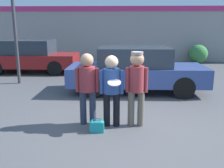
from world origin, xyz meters
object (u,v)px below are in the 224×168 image
at_px(parked_car_near, 136,70).
at_px(person_middle_with_frisbee, 112,85).
at_px(shrub, 198,54).
at_px(parked_car_far, 31,56).
at_px(handbag, 97,126).
at_px(person_right, 137,83).
at_px(person_left, 87,83).

bearing_deg(parked_car_near, person_middle_with_frisbee, -103.14).
bearing_deg(shrub, parked_car_near, -121.33).
relative_size(parked_car_far, shrub, 3.97).
xyz_separation_m(shrub, handbag, (-5.09, -10.09, -0.42)).
relative_size(person_right, parked_car_near, 0.37).
xyz_separation_m(person_middle_with_frisbee, shrub, (4.79, 9.73, -0.40)).
height_order(person_left, parked_car_near, person_left).
relative_size(person_middle_with_frisbee, parked_car_near, 0.35).
bearing_deg(person_right, handbag, -155.42).
bearing_deg(shrub, person_middle_with_frisbee, -116.20).
height_order(person_left, person_right, person_right).
height_order(parked_car_near, parked_car_far, parked_car_far).
distance_m(parked_car_far, handbag, 7.95).
xyz_separation_m(person_left, shrub, (5.34, 9.64, -0.42)).
xyz_separation_m(person_left, parked_car_far, (-3.64, 6.45, -0.21)).
bearing_deg(person_middle_with_frisbee, handbag, -130.15).
distance_m(shrub, handbag, 11.31).
distance_m(person_left, shrub, 11.03).
height_order(person_right, parked_car_near, person_right).
xyz_separation_m(person_middle_with_frisbee, person_right, (0.55, 0.03, 0.06)).
bearing_deg(person_middle_with_frisbee, parked_car_far, 122.61).
bearing_deg(person_middle_with_frisbee, person_left, 170.28).
xyz_separation_m(parked_car_near, parked_car_far, (-4.89, 3.52, 0.00)).
bearing_deg(person_middle_with_frisbee, parked_car_near, 76.86).
relative_size(person_middle_with_frisbee, shrub, 1.45).
bearing_deg(parked_car_far, shrub, 19.55).
height_order(person_middle_with_frisbee, parked_car_far, person_middle_with_frisbee).
height_order(parked_car_near, shrub, parked_car_near).
distance_m(person_left, parked_car_near, 3.20).
distance_m(person_right, parked_car_far, 8.06).
height_order(person_right, handbag, person_right).
height_order(person_middle_with_frisbee, parked_car_near, person_middle_with_frisbee).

